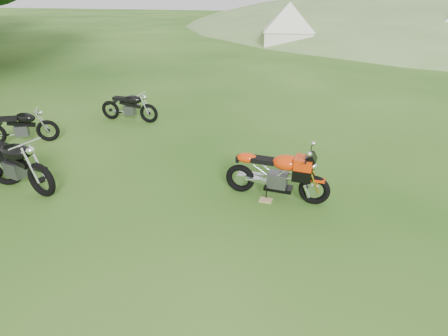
% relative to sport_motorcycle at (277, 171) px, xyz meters
% --- Properties ---
extents(ground, '(120.00, 120.00, 0.00)m').
position_rel_sport_motorcycle_xyz_m(ground, '(-0.93, -1.29, -0.56)').
color(ground, '#1C490F').
rests_on(ground, ground).
extents(sport_motorcycle, '(1.90, 0.69, 1.11)m').
position_rel_sport_motorcycle_xyz_m(sport_motorcycle, '(0.00, 0.00, 0.00)').
color(sport_motorcycle, red).
rests_on(sport_motorcycle, ground).
extents(plywood_board, '(0.25, 0.21, 0.02)m').
position_rel_sport_motorcycle_xyz_m(plywood_board, '(-0.16, -0.17, -0.55)').
color(plywood_board, tan).
rests_on(plywood_board, ground).
extents(vintage_moto_b, '(2.17, 1.04, 1.11)m').
position_rel_sport_motorcycle_xyz_m(vintage_moto_b, '(-4.98, -0.69, 0.00)').
color(vintage_moto_b, black).
rests_on(vintage_moto_b, ground).
extents(vintage_moto_c, '(1.75, 1.09, 0.91)m').
position_rel_sport_motorcycle_xyz_m(vintage_moto_c, '(-6.46, 1.36, -0.10)').
color(vintage_moto_c, black).
rests_on(vintage_moto_c, ground).
extents(vintage_moto_d, '(1.75, 0.50, 0.91)m').
position_rel_sport_motorcycle_xyz_m(vintage_moto_d, '(-4.57, 3.53, -0.10)').
color(vintage_moto_d, black).
rests_on(vintage_moto_d, ground).
extents(tent_left, '(3.37, 3.37, 2.67)m').
position_rel_sport_motorcycle_xyz_m(tent_left, '(-1.04, 20.25, 0.78)').
color(tent_left, white).
rests_on(tent_left, ground).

